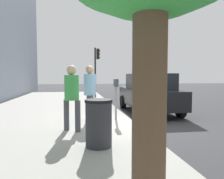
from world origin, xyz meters
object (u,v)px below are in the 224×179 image
Objects in this scene: pedestrian_at_meter at (90,88)px; traffic_signal at (97,64)px; parking_meter at (116,91)px; trash_bin at (99,123)px; pedestrian_bystander at (72,92)px; parked_sedan_near at (149,93)px.

pedestrian_at_meter is 8.82m from traffic_signal.
pedestrian_at_meter is 0.51× the size of traffic_signal.
parking_meter is 1.40× the size of trash_bin.
trash_bin is (-11.26, 1.01, -1.92)m from traffic_signal.
pedestrian_at_meter is at bearing 0.52° from trash_bin.
traffic_signal is at bearing -0.94° from parking_meter.
parked_sedan_near is at bearing -6.96° from pedestrian_bystander.
parking_meter is at bearing -18.07° from trash_bin.
parked_sedan_near is at bearing -42.17° from parking_meter.
pedestrian_at_meter reaches higher than parking_meter.
trash_bin is (-4.74, 2.76, -0.24)m from parked_sedan_near.
pedestrian_at_meter is at bearing 127.68° from parked_sedan_near.
pedestrian_bystander reaches higher than parked_sedan_near.
trash_bin is (-2.59, -0.02, -0.60)m from pedestrian_at_meter.
pedestrian_at_meter is 2.66m from trash_bin.
parked_sedan_near is 5.49m from trash_bin.
pedestrian_bystander is at bearing -123.70° from pedestrian_at_meter.
parked_sedan_near reaches higher than parking_meter.
pedestrian_at_meter is at bearing 12.65° from pedestrian_bystander.
trash_bin is (-2.65, 0.87, -0.51)m from parking_meter.
pedestrian_at_meter is 1.03× the size of pedestrian_bystander.
traffic_signal is (8.60, -0.14, 1.41)m from parking_meter.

